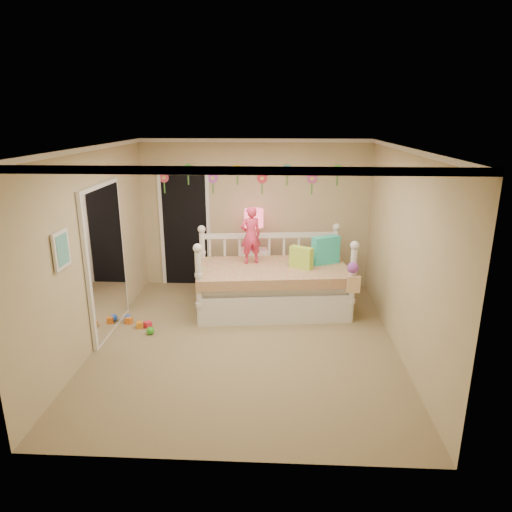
# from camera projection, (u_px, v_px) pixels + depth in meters

# --- Properties ---
(floor) EXTENTS (4.00, 4.50, 0.01)m
(floor) POSITION_uv_depth(u_px,v_px,m) (246.00, 342.00, 6.21)
(floor) COLOR #7F684C
(floor) RESTS_ON ground
(ceiling) EXTENTS (4.00, 4.50, 0.01)m
(ceiling) POSITION_uv_depth(u_px,v_px,m) (245.00, 147.00, 5.45)
(ceiling) COLOR white
(ceiling) RESTS_ON floor
(back_wall) EXTENTS (4.00, 0.01, 2.60)m
(back_wall) POSITION_uv_depth(u_px,v_px,m) (255.00, 215.00, 7.98)
(back_wall) COLOR tan
(back_wall) RESTS_ON floor
(left_wall) EXTENTS (0.01, 4.50, 2.60)m
(left_wall) POSITION_uv_depth(u_px,v_px,m) (93.00, 249.00, 5.93)
(left_wall) COLOR tan
(left_wall) RESTS_ON floor
(right_wall) EXTENTS (0.01, 4.50, 2.60)m
(right_wall) POSITION_uv_depth(u_px,v_px,m) (404.00, 253.00, 5.74)
(right_wall) COLOR tan
(right_wall) RESTS_ON floor
(crown_molding) EXTENTS (4.00, 4.50, 0.06)m
(crown_molding) POSITION_uv_depth(u_px,v_px,m) (245.00, 150.00, 5.46)
(crown_molding) COLOR white
(crown_molding) RESTS_ON ceiling
(daybed) EXTENTS (2.49, 1.53, 1.28)m
(daybed) POSITION_uv_depth(u_px,v_px,m) (273.00, 271.00, 7.11)
(daybed) COLOR white
(daybed) RESTS_ON floor
(pillow_turquoise) EXTENTS (0.46, 0.34, 0.44)m
(pillow_turquoise) POSITION_uv_depth(u_px,v_px,m) (326.00, 250.00, 7.17)
(pillow_turquoise) COLOR #26C2B1
(pillow_turquoise) RESTS_ON daybed
(pillow_lime) EXTENTS (0.37, 0.29, 0.33)m
(pillow_lime) POSITION_uv_depth(u_px,v_px,m) (301.00, 257.00, 6.98)
(pillow_lime) COLOR #B7E445
(pillow_lime) RESTS_ON daybed
(child) EXTENTS (0.39, 0.32, 0.91)m
(child) POSITION_uv_depth(u_px,v_px,m) (251.00, 235.00, 7.13)
(child) COLOR #F1365F
(child) RESTS_ON daybed
(nightstand) EXTENTS (0.49, 0.39, 0.77)m
(nightstand) POSITION_uv_depth(u_px,v_px,m) (254.00, 271.00, 7.89)
(nightstand) COLOR white
(nightstand) RESTS_ON floor
(table_lamp) EXTENTS (0.32, 0.32, 0.71)m
(table_lamp) POSITION_uv_depth(u_px,v_px,m) (254.00, 223.00, 7.64)
(table_lamp) COLOR #F32086
(table_lamp) RESTS_ON nightstand
(closet_doorway) EXTENTS (0.90, 0.04, 2.07)m
(closet_doorway) POSITION_uv_depth(u_px,v_px,m) (185.00, 229.00, 8.10)
(closet_doorway) COLOR black
(closet_doorway) RESTS_ON back_wall
(flower_decals) EXTENTS (3.40, 0.02, 0.50)m
(flower_decals) POSITION_uv_depth(u_px,v_px,m) (250.00, 178.00, 7.79)
(flower_decals) COLOR #B2668C
(flower_decals) RESTS_ON back_wall
(mirror_closet) EXTENTS (0.07, 1.30, 2.10)m
(mirror_closet) POSITION_uv_depth(u_px,v_px,m) (106.00, 260.00, 6.29)
(mirror_closet) COLOR white
(mirror_closet) RESTS_ON left_wall
(wall_picture) EXTENTS (0.05, 0.34, 0.42)m
(wall_picture) POSITION_uv_depth(u_px,v_px,m) (61.00, 250.00, 5.00)
(wall_picture) COLOR white
(wall_picture) RESTS_ON left_wall
(hanging_bag) EXTENTS (0.20, 0.16, 0.36)m
(hanging_bag) POSITION_uv_depth(u_px,v_px,m) (352.00, 278.00, 6.37)
(hanging_bag) COLOR beige
(hanging_bag) RESTS_ON daybed
(toy_scatter) EXTENTS (1.05, 1.44, 0.11)m
(toy_scatter) POSITION_uv_depth(u_px,v_px,m) (143.00, 327.00, 6.54)
(toy_scatter) COLOR #996666
(toy_scatter) RESTS_ON floor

